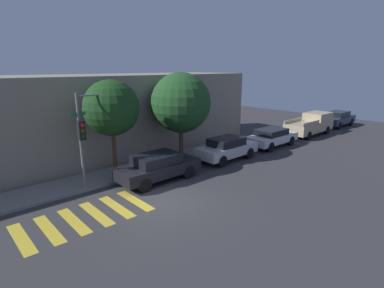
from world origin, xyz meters
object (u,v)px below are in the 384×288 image
Objects in this scene: tree_near_corner at (111,108)px; tree_midblock at (181,103)px; sedan_near_corner at (158,167)px; pickup_truck at (311,124)px; traffic_light_pole at (90,124)px; sedan_far_end at (272,137)px; sedan_tail_of_row at (338,118)px; sedan_middle at (227,148)px.

tree_midblock reaches higher than tree_near_corner.
pickup_truck reaches higher than sedan_near_corner.
sedan_far_end is (13.51, -1.27, -2.51)m from traffic_light_pole.
tree_midblock is (4.73, 0.00, -0.09)m from tree_near_corner.
pickup_truck is at bearing -180.00° from sedan_tail_of_row.
traffic_light_pole is at bearing 156.58° from sedan_near_corner.
traffic_light_pole is at bearing 176.31° from pickup_truck.
pickup_truck is at bearing -0.00° from sedan_near_corner.
sedan_far_end is 0.82× the size of pickup_truck.
traffic_light_pole reaches higher than pickup_truck.
sedan_tail_of_row is 0.83× the size of tree_midblock.
tree_midblock is at bearing 171.41° from pickup_truck.
pickup_truck is at bearing -0.00° from sedan_middle.
sedan_far_end is 8.10m from tree_midblock.
pickup_truck is (6.15, -0.00, 0.20)m from sedan_far_end.
sedan_middle is at bearing -16.36° from tree_near_corner.
sedan_near_corner is at bearing -148.63° from tree_midblock.
sedan_near_corner is at bearing 180.00° from sedan_tail_of_row.
sedan_far_end is 6.16m from pickup_truck.
sedan_near_corner is 0.86× the size of tree_near_corner.
sedan_middle is (8.42, -1.27, -2.47)m from traffic_light_pole.
sedan_tail_of_row is (16.93, 0.00, 0.03)m from sedan_middle.
sedan_middle is 0.78× the size of pickup_truck.
tree_near_corner reaches higher than sedan_near_corner.
sedan_far_end is at bearing 0.00° from sedan_middle.
tree_midblock is at bearing 6.92° from traffic_light_pole.
sedan_far_end is at bearing 180.00° from sedan_tail_of_row.
sedan_near_corner is 0.83× the size of pickup_truck.
pickup_truck is 13.85m from tree_midblock.
sedan_near_corner is 3.90m from tree_near_corner.
sedan_far_end is at bearing -9.59° from tree_near_corner.
sedan_near_corner is 0.81× the size of tree_midblock.
tree_near_corner is at bearing 180.00° from tree_midblock.
tree_near_corner is 4.73m from tree_midblock.
sedan_middle is at bearing -0.00° from sedan_near_corner.
traffic_light_pole is 0.90× the size of tree_near_corner.
traffic_light_pole reaches higher than sedan_near_corner.
sedan_tail_of_row reaches higher than sedan_far_end.
tree_midblock is at bearing 31.37° from sedan_near_corner.
sedan_middle is 16.93m from sedan_tail_of_row.
sedan_far_end is (10.59, -0.00, -0.04)m from sedan_near_corner.
pickup_truck is (19.66, -1.27, -2.31)m from traffic_light_pole.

